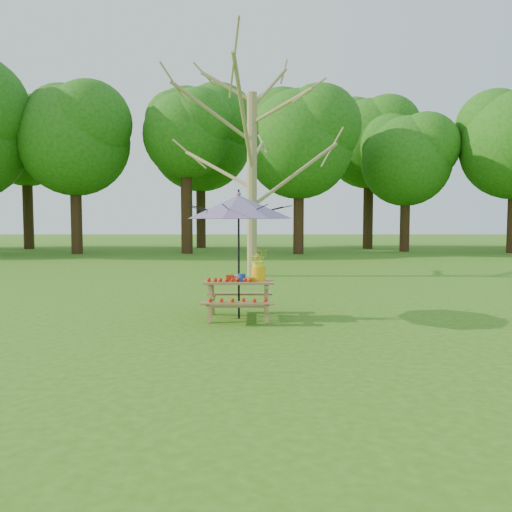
{
  "coord_description": "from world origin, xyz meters",
  "views": [
    {
      "loc": [
        3.45,
        -4.69,
        1.7
      ],
      "look_at": [
        3.47,
        3.95,
        1.1
      ],
      "focal_mm": 35.0,
      "sensor_mm": 36.0,
      "label": 1
    }
  ],
  "objects_px": {
    "bare_tree": "(252,15)",
    "patio_umbrella": "(239,207)",
    "picnic_table": "(239,300)",
    "flower_bucket": "(258,264)"
  },
  "relations": [
    {
      "from": "bare_tree",
      "to": "patio_umbrella",
      "type": "bearing_deg",
      "value": -91.63
    },
    {
      "from": "picnic_table",
      "to": "flower_bucket",
      "type": "xyz_separation_m",
      "value": [
        0.34,
        -0.0,
        0.64
      ]
    },
    {
      "from": "picnic_table",
      "to": "patio_umbrella",
      "type": "bearing_deg",
      "value": 84.81
    },
    {
      "from": "bare_tree",
      "to": "patio_umbrella",
      "type": "xyz_separation_m",
      "value": [
        -0.19,
        -6.8,
        -5.94
      ]
    },
    {
      "from": "patio_umbrella",
      "to": "flower_bucket",
      "type": "bearing_deg",
      "value": -1.24
    },
    {
      "from": "picnic_table",
      "to": "flower_bucket",
      "type": "relative_size",
      "value": 2.39
    },
    {
      "from": "picnic_table",
      "to": "patio_umbrella",
      "type": "xyz_separation_m",
      "value": [
        0.0,
        0.0,
        1.62
      ]
    },
    {
      "from": "picnic_table",
      "to": "bare_tree",
      "type": "bearing_deg",
      "value": 88.36
    },
    {
      "from": "patio_umbrella",
      "to": "flower_bucket",
      "type": "relative_size",
      "value": 4.13
    },
    {
      "from": "patio_umbrella",
      "to": "flower_bucket",
      "type": "distance_m",
      "value": 1.04
    }
  ]
}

